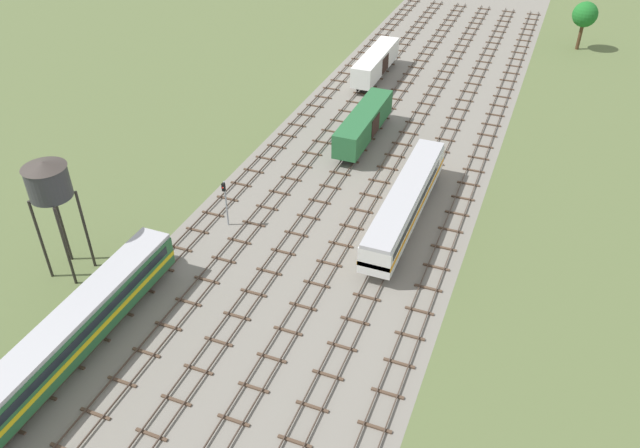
% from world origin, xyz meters
% --- Properties ---
extents(ground_plane, '(480.00, 480.00, 0.00)m').
position_xyz_m(ground_plane, '(0.00, 56.00, 0.00)').
color(ground_plane, '#5B6B3D').
extents(ballast_bed, '(26.48, 176.00, 0.01)m').
position_xyz_m(ballast_bed, '(0.00, 56.00, 0.00)').
color(ballast_bed, gray).
rests_on(ballast_bed, ground).
extents(track_far_left, '(2.40, 126.00, 0.29)m').
position_xyz_m(track_far_left, '(-11.24, 57.00, 0.14)').
color(track_far_left, '#47382D').
rests_on(track_far_left, ground).
extents(track_left, '(2.40, 126.00, 0.29)m').
position_xyz_m(track_left, '(-6.74, 57.00, 0.14)').
color(track_left, '#47382D').
rests_on(track_left, ground).
extents(track_centre_left, '(2.40, 126.00, 0.29)m').
position_xyz_m(track_centre_left, '(-2.25, 57.00, 0.14)').
color(track_centre_left, '#47382D').
rests_on(track_centre_left, ground).
extents(track_centre, '(2.40, 126.00, 0.29)m').
position_xyz_m(track_centre, '(2.25, 57.00, 0.14)').
color(track_centre, '#47382D').
rests_on(track_centre, ground).
extents(track_centre_right, '(2.40, 126.00, 0.29)m').
position_xyz_m(track_centre_right, '(6.74, 57.00, 0.14)').
color(track_centre_right, '#47382D').
rests_on(track_centre_right, ground).
extents(track_right, '(2.40, 126.00, 0.29)m').
position_xyz_m(track_right, '(11.24, 57.00, 0.14)').
color(track_right, '#47382D').
rests_on(track_right, ground).
extents(passenger_coach_far_left_nearest, '(2.96, 22.00, 3.80)m').
position_xyz_m(passenger_coach_far_left_nearest, '(-11.24, 20.59, 2.61)').
color(passenger_coach_far_left_nearest, '#286638').
rests_on(passenger_coach_far_left_nearest, ground).
extents(diesel_railcar_centre_right_near, '(2.96, 20.50, 3.80)m').
position_xyz_m(diesel_railcar_centre_right_near, '(6.74, 46.00, 2.60)').
color(diesel_railcar_centre_right_near, white).
rests_on(diesel_railcar_centre_right_near, ground).
extents(freight_boxcar_centre_left_mid, '(2.87, 14.00, 3.60)m').
position_xyz_m(freight_boxcar_centre_left_mid, '(-2.24, 60.53, 2.45)').
color(freight_boxcar_centre_left_mid, '#286638').
rests_on(freight_boxcar_centre_left_mid, ground).
extents(freight_boxcar_left_midfar, '(2.87, 14.00, 3.60)m').
position_xyz_m(freight_boxcar_left_midfar, '(-6.74, 79.41, 2.45)').
color(freight_boxcar_left_midfar, white).
rests_on(freight_boxcar_left_midfar, ground).
extents(water_tower, '(3.56, 3.56, 10.98)m').
position_xyz_m(water_tower, '(-18.28, 28.38, 9.15)').
color(water_tower, '#2D2826').
rests_on(water_tower, ground).
extents(signal_post_nearest, '(0.28, 0.47, 4.90)m').
position_xyz_m(signal_post_nearest, '(-8.99, 39.48, 3.14)').
color(signal_post_nearest, gray).
rests_on(signal_post_nearest, ground).
extents(lineside_tree_1, '(3.82, 3.82, 7.40)m').
position_xyz_m(lineside_tree_1, '(19.57, 102.73, 5.42)').
color(lineside_tree_1, '#4C331E').
rests_on(lineside_tree_1, ground).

